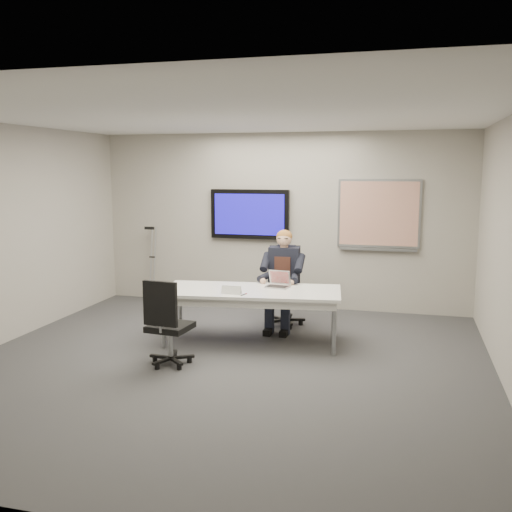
% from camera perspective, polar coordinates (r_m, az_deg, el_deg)
% --- Properties ---
extents(floor, '(6.00, 6.00, 0.02)m').
position_cam_1_polar(floor, '(6.65, -3.30, -10.88)').
color(floor, '#323335').
rests_on(floor, ground).
extents(ceiling, '(6.00, 6.00, 0.02)m').
position_cam_1_polar(ceiling, '(6.29, -3.53, 13.90)').
color(ceiling, silver).
rests_on(ceiling, wall_back).
extents(wall_back, '(6.00, 0.02, 2.80)m').
position_cam_1_polar(wall_back, '(9.20, 2.47, 3.54)').
color(wall_back, '#A6A196').
rests_on(wall_back, ground).
extents(wall_front, '(6.00, 0.02, 2.80)m').
position_cam_1_polar(wall_front, '(3.64, -18.42, -4.93)').
color(wall_front, '#A6A196').
rests_on(wall_front, ground).
extents(conference_table, '(2.36, 1.22, 0.70)m').
position_cam_1_polar(conference_table, '(7.34, -0.45, -3.98)').
color(conference_table, silver).
rests_on(conference_table, ground).
extents(tv_display, '(1.30, 0.09, 0.80)m').
position_cam_1_polar(tv_display, '(9.26, -0.63, 4.20)').
color(tv_display, black).
rests_on(tv_display, wall_back).
extents(whiteboard, '(1.25, 0.08, 1.10)m').
position_cam_1_polar(whiteboard, '(8.96, 12.18, 4.05)').
color(whiteboard, '#919499').
rests_on(whiteboard, wall_back).
extents(office_chair_far, '(0.63, 0.63, 1.12)m').
position_cam_1_polar(office_chair_far, '(8.26, 2.87, -4.44)').
color(office_chair_far, black).
rests_on(office_chair_far, ground).
extents(office_chair_near, '(0.53, 0.53, 1.01)m').
position_cam_1_polar(office_chair_near, '(6.63, -8.73, -8.18)').
color(office_chair_near, black).
rests_on(office_chair_near, ground).
extents(seated_person, '(0.44, 0.76, 1.38)m').
position_cam_1_polar(seated_person, '(7.96, 2.56, -3.41)').
color(seated_person, '#1D2130').
rests_on(seated_person, office_chair_far).
extents(crutch, '(0.21, 0.46, 1.33)m').
position_cam_1_polar(crutch, '(9.84, -10.29, -0.64)').
color(crutch, '#AEB1B6').
rests_on(crutch, ground).
extents(laptop, '(0.32, 0.31, 0.21)m').
position_cam_1_polar(laptop, '(7.49, 2.26, -2.69)').
color(laptop, '#ABABAD').
rests_on(laptop, conference_table).
extents(name_tent, '(0.25, 0.08, 0.10)m').
position_cam_1_polar(name_tent, '(7.08, -2.47, -3.39)').
color(name_tent, silver).
rests_on(name_tent, conference_table).
extents(pen, '(0.05, 0.13, 0.01)m').
position_cam_1_polar(pen, '(7.01, -1.22, -3.86)').
color(pen, black).
rests_on(pen, conference_table).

